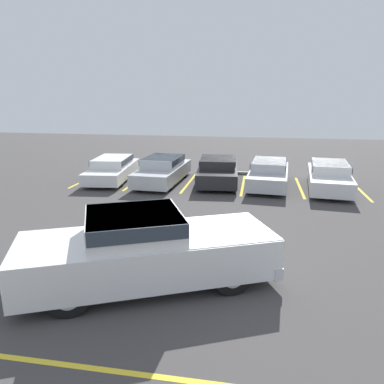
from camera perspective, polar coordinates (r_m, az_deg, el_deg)
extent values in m
plane|color=#423F3F|center=(9.58, -2.15, -11.57)|extent=(60.00, 60.00, 0.00)
cube|color=yellow|center=(20.05, -15.57, 1.96)|extent=(0.12, 4.17, 0.01)
cube|color=yellow|center=(19.07, -8.35, 1.71)|extent=(0.12, 4.17, 0.01)
cube|color=yellow|center=(18.42, -0.49, 1.41)|extent=(0.12, 4.17, 0.01)
cube|color=yellow|center=(18.13, 7.77, 1.06)|extent=(0.12, 4.17, 0.01)
cube|color=yellow|center=(18.24, 16.12, 0.69)|extent=(0.12, 4.17, 0.01)
cube|color=yellow|center=(18.72, 24.20, 0.31)|extent=(0.12, 4.17, 0.01)
cube|color=yellow|center=(6.75, -14.08, -24.69)|extent=(7.33, 0.12, 0.01)
cube|color=white|center=(8.63, -6.75, -9.51)|extent=(6.01, 4.24, 0.92)
cube|color=white|center=(8.33, -8.84, -5.05)|extent=(2.65, 2.58, 0.56)
cube|color=#2D3842|center=(8.29, -8.87, -4.23)|extent=(2.63, 2.62, 0.31)
cube|color=white|center=(8.86, 4.72, -5.92)|extent=(2.73, 2.68, 0.13)
cube|color=silver|center=(9.49, 10.23, -9.57)|extent=(1.06, 2.00, 0.28)
cylinder|color=black|center=(9.84, 2.53, -8.11)|extent=(0.91, 0.66, 0.85)
cylinder|color=#ADADB2|center=(9.84, 2.53, -8.11)|extent=(0.57, 0.52, 0.47)
cylinder|color=black|center=(8.39, 6.00, -12.42)|extent=(0.91, 0.66, 0.85)
cylinder|color=#ADADB2|center=(8.39, 6.00, -12.42)|extent=(0.57, 0.52, 0.47)
cylinder|color=black|center=(9.49, -17.79, -9.73)|extent=(0.91, 0.66, 0.85)
cylinder|color=#ADADB2|center=(9.49, -17.79, -9.73)|extent=(0.57, 0.52, 0.47)
cylinder|color=black|center=(7.98, -18.37, -14.68)|extent=(0.91, 0.66, 0.85)
cylinder|color=#ADADB2|center=(7.98, -18.37, -14.68)|extent=(0.57, 0.52, 0.47)
cube|color=silver|center=(19.42, -12.02, 3.12)|extent=(2.22, 4.83, 0.55)
cube|color=silver|center=(19.42, -12.02, 4.58)|extent=(1.79, 2.58, 0.42)
cube|color=#2D3842|center=(19.41, -12.03, 4.83)|extent=(1.85, 2.54, 0.25)
cylinder|color=black|center=(17.97, -10.87, 1.81)|extent=(0.29, 0.64, 0.62)
cylinder|color=#ADADB2|center=(17.97, -10.87, 1.81)|extent=(0.27, 0.36, 0.34)
cylinder|color=black|center=(18.42, -15.41, 1.85)|extent=(0.29, 0.64, 0.62)
cylinder|color=#ADADB2|center=(18.42, -15.41, 1.85)|extent=(0.27, 0.36, 0.34)
cylinder|color=black|center=(20.55, -8.94, 3.50)|extent=(0.29, 0.64, 0.62)
cylinder|color=#ADADB2|center=(20.55, -8.94, 3.50)|extent=(0.27, 0.36, 0.34)
cylinder|color=black|center=(20.94, -12.97, 3.51)|extent=(0.29, 0.64, 0.62)
cylinder|color=#ADADB2|center=(20.94, -12.97, 3.51)|extent=(0.27, 0.36, 0.34)
cube|color=#B7BABF|center=(18.43, -4.48, 2.91)|extent=(2.00, 4.77, 0.63)
cube|color=#B7BABF|center=(18.42, -4.43, 4.65)|extent=(1.68, 2.51, 0.47)
cube|color=#2D3842|center=(18.40, -4.44, 4.94)|extent=(1.75, 2.46, 0.28)
cylinder|color=black|center=(16.99, -3.37, 1.29)|extent=(0.25, 0.62, 0.61)
cylinder|color=#ADADB2|center=(16.99, -3.37, 1.29)|extent=(0.25, 0.35, 0.34)
cylinder|color=black|center=(17.46, -8.17, 1.54)|extent=(0.25, 0.62, 0.61)
cylinder|color=#ADADB2|center=(17.46, -8.17, 1.54)|extent=(0.25, 0.35, 0.34)
cylinder|color=black|center=(19.55, -1.17, 3.10)|extent=(0.25, 0.62, 0.61)
cylinder|color=#ADADB2|center=(19.55, -1.17, 3.10)|extent=(0.25, 0.35, 0.34)
cylinder|color=black|center=(19.97, -5.42, 3.28)|extent=(0.25, 0.62, 0.61)
cylinder|color=#ADADB2|center=(19.97, -5.42, 3.28)|extent=(0.25, 0.35, 0.34)
cube|color=#232326|center=(18.29, 3.92, 2.85)|extent=(2.18, 4.48, 0.64)
cube|color=#232326|center=(18.27, 3.96, 4.55)|extent=(1.80, 2.38, 0.43)
cube|color=#2D3842|center=(18.25, 3.97, 4.82)|extent=(1.87, 2.34, 0.26)
cylinder|color=black|center=(17.09, 6.49, 1.33)|extent=(0.25, 0.64, 0.63)
cylinder|color=#ADADB2|center=(17.09, 6.49, 1.33)|extent=(0.24, 0.36, 0.34)
cylinder|color=black|center=(17.14, 1.09, 1.46)|extent=(0.25, 0.64, 0.63)
cylinder|color=#ADADB2|center=(17.14, 1.09, 1.46)|extent=(0.24, 0.36, 0.34)
cylinder|color=black|center=(19.55, 6.39, 3.03)|extent=(0.25, 0.64, 0.63)
cylinder|color=#ADADB2|center=(19.55, 6.39, 3.03)|extent=(0.24, 0.36, 0.34)
cylinder|color=black|center=(19.59, 1.67, 3.14)|extent=(0.25, 0.64, 0.63)
cylinder|color=#ADADB2|center=(19.59, 1.67, 3.14)|extent=(0.24, 0.36, 0.34)
cube|color=#B7BABF|center=(18.04, 11.58, 2.39)|extent=(2.08, 4.65, 0.61)
cube|color=#B7BABF|center=(18.02, 11.69, 4.07)|extent=(1.70, 2.47, 0.43)
cube|color=#2D3842|center=(18.01, 11.70, 4.34)|extent=(1.76, 2.43, 0.26)
cylinder|color=black|center=(16.77, 13.84, 0.79)|extent=(0.25, 0.67, 0.66)
cylinder|color=#ADADB2|center=(16.77, 13.84, 0.79)|extent=(0.24, 0.38, 0.36)
cylinder|color=black|center=(16.84, 8.77, 1.11)|extent=(0.25, 0.67, 0.66)
cylinder|color=#ADADB2|center=(16.84, 8.77, 1.11)|extent=(0.24, 0.38, 0.36)
cylinder|color=black|center=(19.33, 13.99, 2.60)|extent=(0.25, 0.67, 0.66)
cylinder|color=#ADADB2|center=(19.33, 13.99, 2.60)|extent=(0.24, 0.38, 0.36)
cylinder|color=black|center=(19.40, 9.59, 2.87)|extent=(0.25, 0.67, 0.66)
cylinder|color=#ADADB2|center=(19.40, 9.59, 2.87)|extent=(0.24, 0.38, 0.36)
cube|color=silver|center=(18.11, 20.15, 1.86)|extent=(2.21, 4.84, 0.63)
cube|color=silver|center=(18.10, 20.28, 3.57)|extent=(1.78, 2.58, 0.44)
cube|color=#2D3842|center=(18.08, 20.30, 3.84)|extent=(1.84, 2.53, 0.26)
cylinder|color=black|center=(16.91, 22.96, 0.13)|extent=(0.28, 0.66, 0.65)
cylinder|color=#ADADB2|center=(16.91, 22.96, 0.13)|extent=(0.26, 0.38, 0.36)
cylinder|color=black|center=(16.77, 17.85, 0.48)|extent=(0.28, 0.66, 0.65)
cylinder|color=#ADADB2|center=(16.77, 17.85, 0.48)|extent=(0.26, 0.38, 0.36)
cylinder|color=black|center=(19.54, 22.03, 2.06)|extent=(0.28, 0.66, 0.65)
cylinder|color=#ADADB2|center=(19.54, 22.03, 2.06)|extent=(0.26, 0.38, 0.36)
cylinder|color=black|center=(19.42, 17.61, 2.38)|extent=(0.28, 0.66, 0.65)
cylinder|color=#ADADB2|center=(19.42, 17.61, 2.38)|extent=(0.26, 0.38, 0.36)
cube|color=#B7B2A8|center=(20.56, 8.96, 2.83)|extent=(1.89, 0.20, 0.14)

